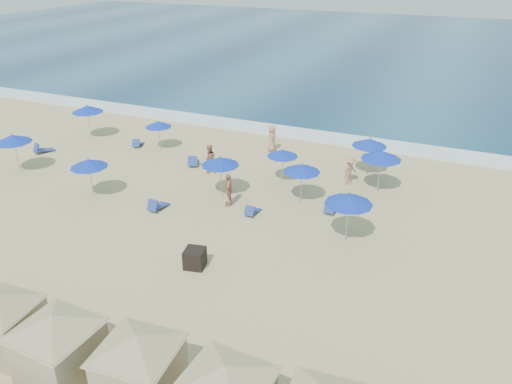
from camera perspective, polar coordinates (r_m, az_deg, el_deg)
ground at (r=25.36m, az=-9.27°, el=-3.83°), size 160.00×160.00×0.00m
ocean at (r=75.35m, az=14.19°, el=15.80°), size 160.00×80.00×0.06m
surf_line at (r=38.07m, az=3.16°, el=6.93°), size 160.00×2.50×0.08m
trash_bin at (r=21.96m, az=-7.01°, el=-7.51°), size 1.00×1.00×0.85m
cabana_1 at (r=19.00m, az=-26.80°, el=-12.55°), size 4.21×4.21×2.65m
cabana_2 at (r=17.06m, az=-21.73°, el=-15.56°), size 4.66×4.66×2.93m
cabana_3 at (r=15.78m, az=-13.23°, el=-18.29°), size 4.57×4.57×2.87m
umbrella_0 at (r=33.65m, az=-26.04°, el=5.51°), size 2.20×2.20×2.51m
umbrella_1 at (r=38.07m, az=-18.72°, el=9.00°), size 2.22×2.22×2.53m
umbrella_2 at (r=28.56m, az=-18.58°, el=3.14°), size 2.05×2.05×2.34m
umbrella_3 at (r=34.71m, az=-11.11°, el=7.62°), size 1.82×1.82×2.07m
umbrella_4 at (r=27.24m, az=-4.11°, el=3.53°), size 2.11×2.11×2.40m
umbrella_5 at (r=29.07m, az=3.06°, el=4.47°), size 1.84×1.84×2.09m
umbrella_6 at (r=26.64m, az=5.27°, el=2.74°), size 2.02×2.02×2.30m
umbrella_7 at (r=30.65m, az=12.85°, el=5.55°), size 2.12×2.12×2.41m
umbrella_8 at (r=28.48m, az=14.14°, el=4.13°), size 2.26×2.26×2.57m
umbrella_9 at (r=23.14m, az=10.58°, el=-0.80°), size 2.24×2.24×2.55m
beach_chair_0 at (r=36.90m, az=-23.27°, el=4.52°), size 1.09×1.47×0.74m
beach_chair_1 at (r=36.02m, az=-13.39°, el=5.42°), size 0.80×1.25×0.64m
beach_chair_2 at (r=32.16m, az=-7.19°, el=3.48°), size 1.10×1.47×0.74m
beach_chair_3 at (r=26.94m, az=-11.26°, el=-1.52°), size 0.69×1.35×0.72m
beach_chair_4 at (r=25.97m, az=-0.46°, el=-2.16°), size 0.56×1.15×0.62m
beach_chair_5 at (r=26.49m, az=8.59°, el=-1.81°), size 0.62×1.29×0.70m
beachgoer_0 at (r=30.76m, az=-5.35°, el=3.81°), size 1.11×1.05×1.81m
beachgoer_1 at (r=26.64m, az=-3.13°, el=0.27°), size 0.76×1.17×1.84m
beachgoer_2 at (r=29.56m, az=10.69°, el=2.40°), size 1.02×1.26×1.70m
beachgoer_3 at (r=34.01m, az=1.83°, el=6.14°), size 0.85×1.03×1.82m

